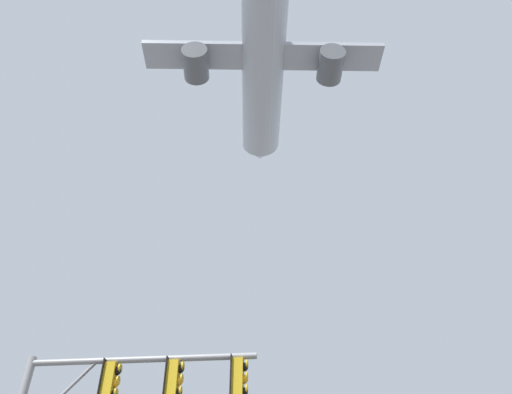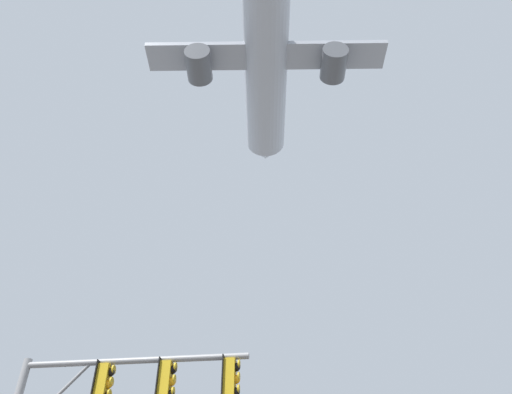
% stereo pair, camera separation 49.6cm
% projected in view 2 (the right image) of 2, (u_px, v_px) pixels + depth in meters
% --- Properties ---
extents(airplane, '(22.01, 28.48, 7.76)m').
position_uv_depth(airplane, '(266.00, 58.00, 46.16)').
color(airplane, '#B7BCC6').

